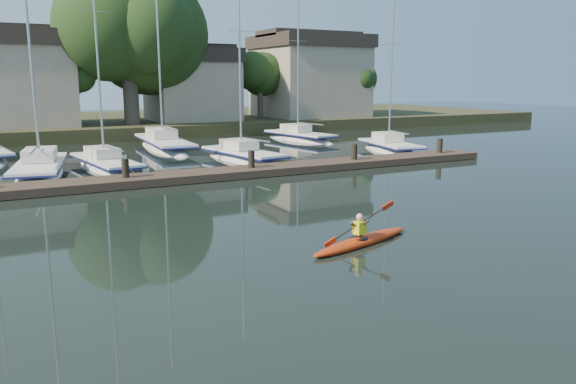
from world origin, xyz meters
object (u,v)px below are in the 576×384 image
sailboat_1 (41,179)px  sailboat_4 (390,154)px  sailboat_3 (243,164)px  kayak (362,239)px  sailboat_7 (299,143)px  sailboat_2 (106,172)px  dock (192,176)px  sailboat_6 (164,152)px

sailboat_1 → sailboat_4: (20.75, -0.71, 0.00)m
sailboat_3 → sailboat_1: bearing=170.2°
sailboat_1 → sailboat_4: sailboat_1 is taller
kayak → sailboat_1: bearing=96.1°
sailboat_3 → sailboat_7: bearing=35.5°
sailboat_2 → sailboat_3: bearing=-11.4°
kayak → dock: (-0.96, 12.13, 0.05)m
sailboat_1 → sailboat_6: 11.18m
sailboat_1 → sailboat_6: (8.23, 7.57, -0.01)m
sailboat_2 → sailboat_6: (5.06, 7.18, -0.03)m
sailboat_3 → sailboat_6: (-2.49, 7.69, -0.02)m
sailboat_4 → kayak: bearing=-119.2°
sailboat_7 → sailboat_1: bearing=-167.1°
dock → sailboat_4: 15.24m
sailboat_7 → sailboat_6: bearing=172.0°
dock → sailboat_3: bearing=45.9°
sailboat_1 → sailboat_2: size_ratio=1.06×
sailboat_2 → sailboat_6: size_ratio=0.77×
kayak → sailboat_2: sailboat_2 is taller
kayak → sailboat_4: 21.29m
sailboat_2 → sailboat_6: 8.78m
sailboat_1 → sailboat_3: 10.72m
dock → kayak: bearing=-85.5°
sailboat_2 → sailboat_7: sailboat_2 is taller
kayak → sailboat_7: 27.57m
kayak → sailboat_7: bearing=48.2°
sailboat_2 → sailboat_7: (15.67, 7.52, -0.02)m
sailboat_1 → sailboat_3: size_ratio=1.15×
kayak → sailboat_6: sailboat_6 is taller
dock → sailboat_3: sailboat_3 is taller
kayak → sailboat_1: (-7.06, 17.02, -0.35)m
kayak → sailboat_6: size_ratio=0.23×
kayak → sailboat_6: (1.17, 24.59, -0.36)m
sailboat_1 → kayak: bearing=-57.4°
sailboat_2 → sailboat_6: sailboat_6 is taller
kayak → sailboat_3: bearing=61.3°
sailboat_2 → sailboat_3: sailboat_2 is taller
dock → sailboat_7: (12.75, 12.80, -0.39)m
sailboat_1 → sailboat_7: (18.84, 7.91, 0.00)m
kayak → dock: kayak is taller
dock → sailboat_2: sailboat_2 is taller
sailboat_2 → sailboat_4: sailboat_2 is taller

